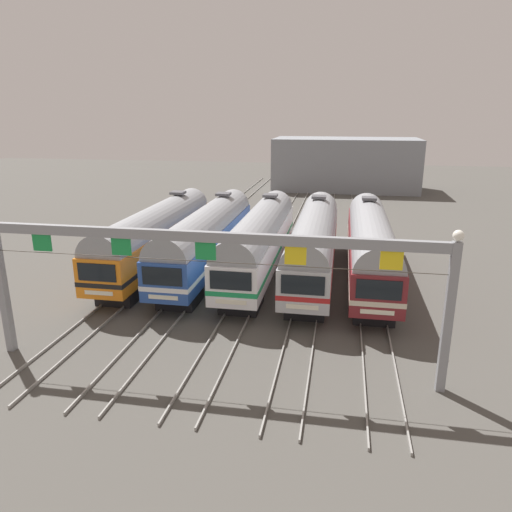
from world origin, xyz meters
The scene contains 9 objects.
ground_plane centered at (0.00, 0.00, 0.00)m, with size 160.00×160.00×0.00m, color #4C4944.
track_bed centered at (0.00, 17.00, 0.07)m, with size 16.88×70.00×0.15m.
commuter_train_orange centered at (-7.69, 0.00, 2.69)m, with size 2.88×18.06×5.05m.
commuter_train_blue centered at (-3.84, 0.00, 2.69)m, with size 2.88×18.06×5.05m.
commuter_train_white centered at (0.00, 0.00, 2.69)m, with size 2.88×18.06×5.05m.
commuter_train_stainless centered at (3.84, 0.00, 2.69)m, with size 2.88×18.06×5.05m.
commuter_train_maroon centered at (7.69, 0.00, 2.69)m, with size 2.88×18.06×5.05m.
catenary_gantry centered at (0.00, -13.50, 5.22)m, with size 20.61×0.44×6.97m.
maintenance_building centered at (5.86, 41.94, 3.80)m, with size 21.22×10.00×7.59m, color gray.
Camera 1 is at (5.60, -32.45, 11.29)m, focal length 33.69 mm.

